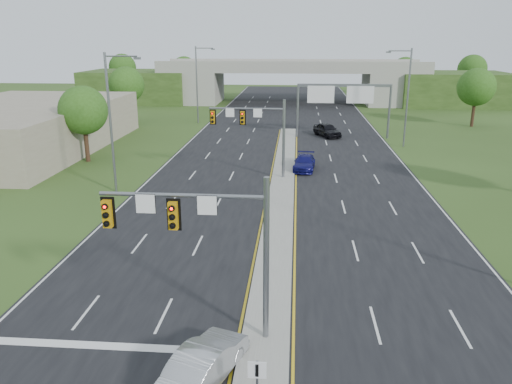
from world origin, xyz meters
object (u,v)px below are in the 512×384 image
object	(u,v)px
sign_gantry	(343,96)
overpass	(292,85)
keep_right_sign	(257,380)
car_far_c	(327,130)
signal_mast_far	(258,126)
car_silver	(205,362)
car_far_b	(304,163)
signal_mast_near	(208,233)

from	to	relation	value
sign_gantry	overpass	bearing A→B (deg)	100.79
keep_right_sign	car_far_c	world-z (taller)	keep_right_sign
signal_mast_far	sign_gantry	distance (m)	21.91
car_silver	keep_right_sign	bearing A→B (deg)	157.24
overpass	sign_gantry	bearing A→B (deg)	-79.21
keep_right_sign	car_far_b	xyz separation A→B (m)	(1.91, 32.84, -0.82)
car_far_b	signal_mast_near	bearing A→B (deg)	-93.26
overpass	car_silver	xyz separation A→B (m)	(-2.03, -82.73, -2.80)
signal_mast_near	keep_right_sign	distance (m)	5.94
sign_gantry	car_silver	bearing A→B (deg)	-100.36
keep_right_sign	car_silver	world-z (taller)	keep_right_sign
signal_mast_near	overpass	world-z (taller)	overpass
overpass	car_far_b	xyz separation A→B (m)	(1.91, -51.69, -2.85)
signal_mast_near	overpass	bearing A→B (deg)	88.38
car_silver	car_far_b	size ratio (longest dim) A/B	0.95
keep_right_sign	sign_gantry	size ratio (longest dim) A/B	0.19
sign_gantry	car_far_c	distance (m)	4.72
signal_mast_far	overpass	bearing A→B (deg)	87.65
car_far_b	car_far_c	world-z (taller)	car_far_c
car_silver	overpass	bearing A→B (deg)	-72.70
signal_mast_far	car_far_b	distance (m)	6.71
sign_gantry	overpass	distance (m)	35.75
keep_right_sign	signal_mast_near	bearing A→B (deg)	116.94
overpass	signal_mast_near	bearing A→B (deg)	-91.62
signal_mast_near	car_far_b	bearing A→B (deg)	81.63
car_silver	car_far_c	distance (m)	48.77
signal_mast_far	overpass	xyz separation A→B (m)	(2.26, 55.07, -1.17)
signal_mast_near	car_far_c	size ratio (longest dim) A/B	1.41
overpass	car_far_c	xyz separation A→B (m)	(5.00, -34.47, -2.69)
sign_gantry	signal_mast_near	bearing A→B (deg)	-101.25
signal_mast_near	signal_mast_far	bearing A→B (deg)	90.00
signal_mast_near	car_far_b	xyz separation A→B (m)	(4.18, 28.38, -4.02)
signal_mast_far	overpass	world-z (taller)	overpass
keep_right_sign	overpass	bearing A→B (deg)	90.00
keep_right_sign	sign_gantry	bearing A→B (deg)	82.30
signal_mast_far	sign_gantry	world-z (taller)	signal_mast_far
sign_gantry	signal_mast_far	bearing A→B (deg)	-114.11
car_far_c	car_silver	bearing A→B (deg)	-122.01
signal_mast_far	car_silver	xyz separation A→B (m)	(0.24, -27.66, -3.97)
car_far_c	keep_right_sign	bearing A→B (deg)	-119.43
car_far_b	signal_mast_far	bearing A→B (deg)	-135.87
signal_mast_near	car_silver	size ratio (longest dim) A/B	1.57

